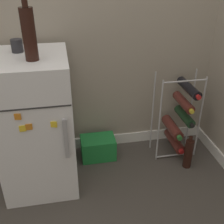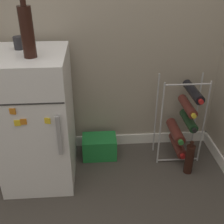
{
  "view_description": "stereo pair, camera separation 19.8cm",
  "coord_description": "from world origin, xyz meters",
  "px_view_note": "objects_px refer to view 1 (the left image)",
  "views": [
    {
      "loc": [
        -0.22,
        -1.3,
        1.42
      ],
      "look_at": [
        0.1,
        0.41,
        0.46
      ],
      "focal_mm": 45.0,
      "sensor_mm": 36.0,
      "label": 1
    },
    {
      "loc": [
        -0.02,
        -1.33,
        1.42
      ],
      "look_at": [
        0.1,
        0.41,
        0.46
      ],
      "focal_mm": 45.0,
      "sensor_mm": 36.0,
      "label": 2
    }
  ],
  "objects_px": {
    "mini_fridge": "(37,123)",
    "wine_rack": "(180,117)",
    "loose_bottle_floor": "(188,153)",
    "soda_box": "(98,147)",
    "fridge_top_cup": "(17,46)",
    "fridge_top_bottle": "(29,34)"
  },
  "relations": [
    {
      "from": "mini_fridge",
      "to": "wine_rack",
      "type": "xyz_separation_m",
      "value": [
        1.07,
        0.12,
        -0.14
      ]
    },
    {
      "from": "mini_fridge",
      "to": "loose_bottle_floor",
      "type": "xyz_separation_m",
      "value": [
        1.08,
        -0.08,
        -0.34
      ]
    },
    {
      "from": "wine_rack",
      "to": "soda_box",
      "type": "relative_size",
      "value": 2.55
    },
    {
      "from": "wine_rack",
      "to": "loose_bottle_floor",
      "type": "bearing_deg",
      "value": -86.87
    },
    {
      "from": "fridge_top_cup",
      "to": "loose_bottle_floor",
      "type": "distance_m",
      "value": 1.42
    },
    {
      "from": "loose_bottle_floor",
      "to": "wine_rack",
      "type": "bearing_deg",
      "value": 93.13
    },
    {
      "from": "loose_bottle_floor",
      "to": "fridge_top_bottle",
      "type": "bearing_deg",
      "value": -179.88
    },
    {
      "from": "fridge_top_bottle",
      "to": "loose_bottle_floor",
      "type": "distance_m",
      "value": 1.4
    },
    {
      "from": "wine_rack",
      "to": "loose_bottle_floor",
      "type": "relative_size",
      "value": 2.48
    },
    {
      "from": "wine_rack",
      "to": "fridge_top_bottle",
      "type": "relative_size",
      "value": 2.13
    },
    {
      "from": "mini_fridge",
      "to": "loose_bottle_floor",
      "type": "height_order",
      "value": "mini_fridge"
    },
    {
      "from": "mini_fridge",
      "to": "fridge_top_cup",
      "type": "relative_size",
      "value": 11.82
    },
    {
      "from": "wine_rack",
      "to": "loose_bottle_floor",
      "type": "distance_m",
      "value": 0.29
    },
    {
      "from": "wine_rack",
      "to": "loose_bottle_floor",
      "type": "height_order",
      "value": "wine_rack"
    },
    {
      "from": "fridge_top_bottle",
      "to": "wine_rack",
      "type": "bearing_deg",
      "value": 11.25
    },
    {
      "from": "fridge_top_bottle",
      "to": "soda_box",
      "type": "bearing_deg",
      "value": 33.15
    },
    {
      "from": "fridge_top_cup",
      "to": "wine_rack",
      "type": "bearing_deg",
      "value": 1.65
    },
    {
      "from": "mini_fridge",
      "to": "loose_bottle_floor",
      "type": "bearing_deg",
      "value": -4.33
    },
    {
      "from": "fridge_top_cup",
      "to": "fridge_top_bottle",
      "type": "bearing_deg",
      "value": -60.85
    },
    {
      "from": "soda_box",
      "to": "loose_bottle_floor",
      "type": "xyz_separation_m",
      "value": [
        0.65,
        -0.25,
        0.03
      ]
    },
    {
      "from": "wine_rack",
      "to": "soda_box",
      "type": "distance_m",
      "value": 0.69
    },
    {
      "from": "soda_box",
      "to": "fridge_top_bottle",
      "type": "height_order",
      "value": "fridge_top_bottle"
    }
  ]
}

